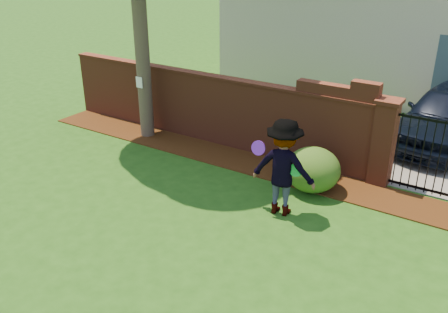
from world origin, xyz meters
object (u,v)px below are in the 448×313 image
Objects in this scene: frisbee_purple at (258,148)px; frisbee_green at (296,170)px; car at (446,118)px; man at (282,168)px.

frisbee_green is (0.69, 0.18, -0.34)m from frisbee_purple.
frisbee_green is at bearing 14.90° from frisbee_purple.
car is 5.84m from frisbee_purple.
car is 16.19× the size of frisbee_purple.
frisbee_purple reaches higher than frisbee_green.
man reaches higher than frisbee_green.
frisbee_green is at bearing -97.74° from car.
man is 6.83× the size of frisbee_purple.
man is 0.27m from frisbee_green.
frisbee_purple is 1.09× the size of frisbee_green.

